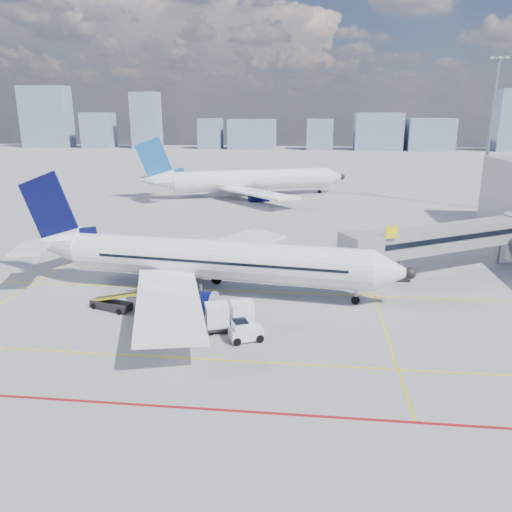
# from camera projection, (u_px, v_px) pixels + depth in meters

# --- Properties ---
(ground) EXTENTS (420.00, 420.00, 0.00)m
(ground) POSITION_uv_depth(u_px,v_px,m) (212.00, 324.00, 40.98)
(ground) COLOR gray
(ground) RESTS_ON ground
(apron_markings) EXTENTS (90.00, 35.12, 0.01)m
(apron_markings) POSITION_uv_depth(u_px,v_px,m) (195.00, 345.00, 37.31)
(apron_markings) COLOR yellow
(apron_markings) RESTS_ON ground
(jet_bridge) EXTENTS (23.55, 15.78, 6.30)m
(jet_bridge) POSITION_uv_depth(u_px,v_px,m) (457.00, 237.00, 53.56)
(jet_bridge) COLOR gray
(jet_bridge) RESTS_ON ground
(floodlight_mast_ne) EXTENTS (3.20, 0.61, 25.45)m
(floodlight_mast_ne) POSITION_uv_depth(u_px,v_px,m) (490.00, 130.00, 85.57)
(floodlight_mast_ne) COLOR gray
(floodlight_mast_ne) RESTS_ON ground
(distant_skyline) EXTENTS (252.43, 15.68, 27.38)m
(distant_skyline) POSITION_uv_depth(u_px,v_px,m) (305.00, 127.00, 218.96)
(distant_skyline) COLOR gray
(distant_skyline) RESTS_ON ground
(main_aircraft) EXTENTS (38.50, 33.46, 11.27)m
(main_aircraft) POSITION_uv_depth(u_px,v_px,m) (201.00, 259.00, 47.46)
(main_aircraft) COLOR silver
(main_aircraft) RESTS_ON ground
(second_aircraft) EXTENTS (41.31, 35.04, 12.54)m
(second_aircraft) POSITION_uv_depth(u_px,v_px,m) (245.00, 180.00, 100.48)
(second_aircraft) COLOR silver
(second_aircraft) RESTS_ON ground
(baggage_tug) EXTENTS (2.82, 2.34, 1.71)m
(baggage_tug) POSITION_uv_depth(u_px,v_px,m) (244.00, 331.00, 37.78)
(baggage_tug) COLOR silver
(baggage_tug) RESTS_ON ground
(cargo_dolly) EXTENTS (4.42, 3.01, 2.22)m
(cargo_dolly) POSITION_uv_depth(u_px,v_px,m) (230.00, 315.00, 39.64)
(cargo_dolly) COLOR black
(cargo_dolly) RESTS_ON ground
(belt_loader) EXTENTS (5.49, 2.99, 2.23)m
(belt_loader) POSITION_uv_depth(u_px,v_px,m) (112.00, 303.00, 43.82)
(belt_loader) COLOR black
(belt_loader) RESTS_ON ground
(ramp_worker) EXTENTS (0.37, 0.56, 1.52)m
(ramp_worker) POSITION_uv_depth(u_px,v_px,m) (247.00, 319.00, 39.97)
(ramp_worker) COLOR yellow
(ramp_worker) RESTS_ON ground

